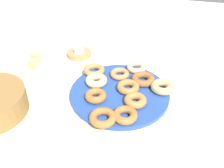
{
  "coord_description": "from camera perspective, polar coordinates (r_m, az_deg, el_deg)",
  "views": [
    {
      "loc": [
        -0.75,
        -0.15,
        0.62
      ],
      "look_at": [
        0.0,
        0.03,
        0.05
      ],
      "focal_mm": 40.86,
      "sensor_mm": 36.0,
      "label": 1
    }
  ],
  "objects": [
    {
      "name": "ground_plane",
      "position": [
        0.99,
        1.69,
        -2.44
      ],
      "size": [
        2.4,
        2.4,
        0.0
      ],
      "primitive_type": "plane",
      "color": "beige"
    },
    {
      "name": "donut_plate",
      "position": [
        0.98,
        1.7,
        -2.05
      ],
      "size": [
        0.38,
        0.38,
        0.02
      ],
      "primitive_type": "cylinder",
      "color": "#284C9E",
      "rests_on": "ground_plane"
    },
    {
      "name": "donut_0",
      "position": [
        0.85,
        -2.1,
        -7.52
      ],
      "size": [
        0.12,
        0.12,
        0.03
      ],
      "primitive_type": "torus",
      "rotation": [
        0.0,
        0.0,
        4.34
      ],
      "color": "#AD6B33",
      "rests_on": "donut_plate"
    },
    {
      "name": "donut_1",
      "position": [
        0.98,
        3.6,
        -0.69
      ],
      "size": [
        0.09,
        0.09,
        0.03
      ],
      "primitive_type": "torus",
      "rotation": [
        0.0,
        0.0,
        0.03
      ],
      "color": "#BC7A3D",
      "rests_on": "donut_plate"
    },
    {
      "name": "donut_2",
      "position": [
        1.08,
        -4.04,
        3.12
      ],
      "size": [
        0.12,
        0.12,
        0.02
      ],
      "primitive_type": "torus",
      "rotation": [
        0.0,
        0.0,
        1.17
      ],
      "color": "#C6844C",
      "rests_on": "donut_plate"
    },
    {
      "name": "donut_3",
      "position": [
        1.01,
        -3.55,
        0.79
      ],
      "size": [
        0.12,
        0.12,
        0.03
      ],
      "primitive_type": "torus",
      "rotation": [
        0.0,
        0.0,
        5.52
      ],
      "color": "#EABC84",
      "rests_on": "donut_plate"
    },
    {
      "name": "donut_4",
      "position": [
        0.94,
        -3.68,
        -2.66
      ],
      "size": [
        0.11,
        0.11,
        0.03
      ],
      "primitive_type": "torus",
      "rotation": [
        0.0,
        0.0,
        2.64
      ],
      "color": "#AD6B33",
      "rests_on": "donut_plate"
    },
    {
      "name": "donut_5",
      "position": [
        0.86,
        2.94,
        -6.96
      ],
      "size": [
        0.1,
        0.1,
        0.03
      ],
      "primitive_type": "torus",
      "rotation": [
        0.0,
        0.0,
        1.8
      ],
      "color": "#AD6B33",
      "rests_on": "donut_plate"
    },
    {
      "name": "donut_6",
      "position": [
        0.99,
        11.19,
        -0.65
      ],
      "size": [
        0.11,
        0.11,
        0.03
      ],
      "primitive_type": "torus",
      "rotation": [
        0.0,
        0.0,
        6.0
      ],
      "color": "tan",
      "rests_on": "donut_plate"
    },
    {
      "name": "donut_7",
      "position": [
        0.92,
        5.22,
        -3.68
      ],
      "size": [
        0.09,
        0.09,
        0.03
      ],
      "primitive_type": "torus",
      "rotation": [
        0.0,
        0.0,
        4.88
      ],
      "color": "#BC7A3D",
      "rests_on": "donut_plate"
    },
    {
      "name": "donut_8",
      "position": [
        1.1,
        5.46,
        3.74
      ],
      "size": [
        0.08,
        0.08,
        0.02
      ],
      "primitive_type": "torus",
      "rotation": [
        0.0,
        0.0,
        3.16
      ],
      "color": "#EABC84",
      "rests_on": "donut_plate"
    },
    {
      "name": "donut_9",
      "position": [
        1.05,
        1.72,
        2.27
      ],
      "size": [
        0.08,
        0.08,
        0.02
      ],
      "primitive_type": "torus",
      "rotation": [
        0.0,
        0.0,
        1.53
      ],
      "color": "#C6844C",
      "rests_on": "donut_plate"
    },
    {
      "name": "donut_10",
      "position": [
        1.03,
        6.95,
        1.1
      ],
      "size": [
        0.1,
        0.1,
        0.03
      ],
      "primitive_type": "torus",
      "rotation": [
        0.0,
        0.0,
        1.65
      ],
      "color": "#995B2D",
      "rests_on": "donut_plate"
    },
    {
      "name": "candle_holder",
      "position": [
        1.24,
        -7.36,
        6.73
      ],
      "size": [
        0.11,
        0.11,
        0.02
      ],
      "primitive_type": "cylinder",
      "color": "tan",
      "rests_on": "ground_plane"
    },
    {
      "name": "tealight",
      "position": [
        1.23,
        -7.42,
        7.48
      ],
      "size": [
        0.05,
        0.05,
        0.01
      ],
      "primitive_type": "cylinder",
      "color": "silver",
      "rests_on": "candle_holder"
    },
    {
      "name": "fruit_bowl",
      "position": [
        1.16,
        -16.32,
        3.54
      ],
      "size": [
        0.15,
        0.15,
        0.03
      ],
      "primitive_type": "cylinder",
      "color": "silver",
      "rests_on": "ground_plane"
    },
    {
      "name": "melon_chunk_left",
      "position": [
        1.13,
        -17.21,
        4.28
      ],
      "size": [
        0.04,
        0.04,
        0.04
      ],
      "primitive_type": "cube",
      "rotation": [
        0.0,
        0.0,
        -0.18
      ],
      "color": "#DBD67A",
      "rests_on": "fruit_bowl"
    },
    {
      "name": "melon_chunk_right",
      "position": [
        1.17,
        -16.52,
        5.7
      ],
      "size": [
        0.05,
        0.05,
        0.04
      ],
      "primitive_type": "cube",
      "rotation": [
        0.0,
        0.0,
        -0.39
      ],
      "color": "#DBD67A",
      "rests_on": "fruit_bowl"
    }
  ]
}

